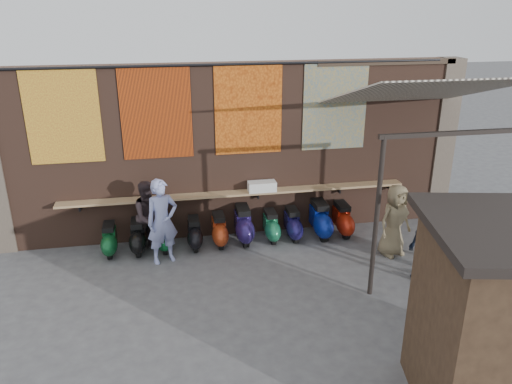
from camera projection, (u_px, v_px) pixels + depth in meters
ground at (256, 288)px, 9.73m from camera, size 70.00×70.00×0.00m
brick_wall at (234, 151)px, 11.49m from camera, size 10.00×0.40×4.00m
pier_right at (441, 140)px, 12.40m from camera, size 0.50×0.50×4.00m
eating_counter at (237, 193)px, 11.47m from camera, size 8.00×0.32×0.05m
shelf_box at (262, 186)px, 11.50m from camera, size 0.64×0.29×0.23m
tapestry_redgold at (63, 117)px, 10.31m from camera, size 1.50×0.02×2.00m
tapestry_sun at (156, 113)px, 10.64m from camera, size 1.50×0.02×2.00m
tapestry_orange at (248, 110)px, 10.99m from camera, size 1.50×0.02×2.00m
tapestry_multi at (335, 106)px, 11.34m from camera, size 1.50×0.02×2.00m
hang_rail at (234, 64)px, 10.58m from camera, size 9.50×0.06×0.06m
scooter_stool_0 at (110, 240)px, 10.92m from camera, size 0.33×0.72×0.69m
scooter_stool_1 at (138, 237)px, 11.01m from camera, size 0.34×0.76×0.72m
scooter_stool_2 at (164, 234)px, 11.14m from camera, size 0.35×0.78×0.74m
scooter_stool_3 at (194, 233)px, 11.22m from camera, size 0.32×0.72×0.68m
scooter_stool_4 at (219, 230)px, 11.35m from camera, size 0.34×0.76×0.72m
scooter_stool_5 at (243, 225)px, 11.47m from camera, size 0.39×0.88×0.83m
scooter_stool_6 at (271, 226)px, 11.57m from camera, size 0.33×0.73×0.69m
scooter_stool_7 at (293, 224)px, 11.65m from camera, size 0.34×0.76×0.72m
scooter_stool_8 at (320, 220)px, 11.72m from camera, size 0.40×0.90×0.85m
scooter_stool_9 at (342, 219)px, 11.84m from camera, size 0.36×0.81×0.76m
diner_left at (162, 221)px, 10.42m from camera, size 0.78×0.64×1.85m
diner_right at (149, 217)px, 10.92m from camera, size 1.00×0.95×1.63m
shopper_navy at (428, 242)px, 9.73m from camera, size 1.05×0.69×1.66m
shopper_grey at (482, 245)px, 9.65m from camera, size 1.18×0.91×1.61m
shopper_tan at (395, 220)px, 10.76m from camera, size 0.91×0.74×1.62m
stall_sign at (500, 252)px, 7.04m from camera, size 1.18×0.28×0.50m
stall_shelf at (489, 309)px, 7.38m from camera, size 2.00×0.51×0.06m
awning_canvas at (421, 92)px, 9.90m from camera, size 3.20×3.28×0.97m
awning_ledger at (388, 62)px, 11.22m from camera, size 3.30×0.08×0.12m
awning_header at (459, 133)px, 8.69m from camera, size 3.00×0.08×0.08m
awning_post_left at (376, 219)px, 8.99m from camera, size 0.09×0.09×3.10m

